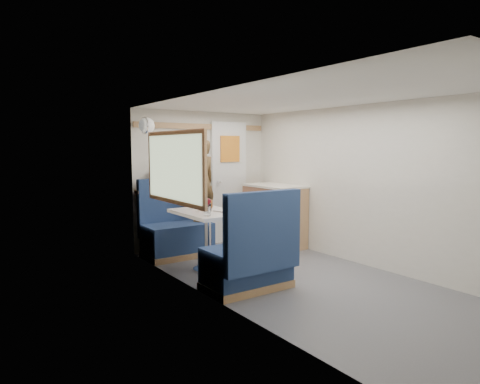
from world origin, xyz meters
TOP-DOWN VIEW (x-y plane):
  - floor at (0.00, 0.00)m, footprint 4.50×4.50m
  - ceiling at (0.00, 0.00)m, footprint 4.50×4.50m
  - wall_back at (0.00, 2.25)m, footprint 2.20×0.02m
  - wall_left at (-1.10, 0.00)m, footprint 0.02×4.50m
  - wall_right at (1.10, 0.00)m, footprint 0.02×4.50m
  - oak_trim_low at (0.00, 2.23)m, footprint 2.15×0.02m
  - oak_trim_high at (0.00, 2.23)m, footprint 2.15×0.02m
  - side_window at (-1.08, 1.00)m, footprint 0.04×1.30m
  - rear_door at (0.45, 2.22)m, footprint 0.62×0.12m
  - dinette_table at (-0.65, 1.00)m, footprint 0.62×0.92m
  - bench_far at (-0.65, 1.86)m, footprint 0.90×0.59m
  - bench_near at (-0.65, 0.14)m, footprint 0.90×0.59m
  - ledge at (-0.65, 2.12)m, footprint 0.90×0.14m
  - dome_light at (-1.04, 1.85)m, footprint 0.20×0.20m
  - galley_counter at (0.82, 1.55)m, footprint 0.57×0.92m
  - person at (-0.26, 1.80)m, footprint 0.45×0.34m
  - duffel_bag at (-0.57, 2.12)m, footprint 0.59×0.39m
  - tray at (-0.43, 0.81)m, footprint 0.37×0.42m
  - orange_fruit at (-0.43, 0.73)m, footprint 0.08×0.08m
  - cheese_block at (-0.50, 0.77)m, footprint 0.11×0.08m
  - wine_glass at (-0.70, 0.91)m, footprint 0.08×0.08m
  - tumbler_left at (-0.82, 0.70)m, footprint 0.07×0.07m
  - tumbler_right at (-0.68, 1.06)m, footprint 0.06×0.06m
  - beer_glass at (-0.51, 1.19)m, footprint 0.06×0.06m
  - pepper_grinder at (-0.64, 0.97)m, footprint 0.04×0.04m
  - bread_loaf at (-0.52, 1.34)m, footprint 0.18×0.26m

SIDE VIEW (x-z plane):
  - floor at x=0.00m, z-range 0.00..0.00m
  - bench_far at x=-0.65m, z-range -0.22..0.83m
  - bench_near at x=-0.65m, z-range -0.22..0.83m
  - galley_counter at x=0.82m, z-range 0.01..0.93m
  - dinette_table at x=-0.65m, z-range 0.21..0.93m
  - tray at x=-0.43m, z-range 0.72..0.74m
  - cheese_block at x=-0.50m, z-range 0.74..0.77m
  - pepper_grinder at x=-0.64m, z-range 0.72..0.82m
  - bread_loaf at x=-0.52m, z-range 0.72..0.82m
  - beer_glass at x=-0.51m, z-range 0.72..0.82m
  - tumbler_right at x=-0.68m, z-range 0.72..0.82m
  - tumbler_left at x=-0.82m, z-range 0.72..0.83m
  - orange_fruit at x=-0.43m, z-range 0.74..0.82m
  - wine_glass at x=-0.70m, z-range 0.76..0.93m
  - oak_trim_low at x=0.00m, z-range 0.81..0.89m
  - ledge at x=-0.65m, z-range 0.86..0.90m
  - rear_door at x=0.45m, z-range 0.04..1.90m
  - wall_back at x=0.00m, z-range 0.00..2.00m
  - wall_left at x=-1.10m, z-range 0.00..2.00m
  - wall_right at x=1.10m, z-range 0.00..2.00m
  - person at x=-0.26m, z-range 0.45..1.58m
  - duffel_bag at x=-0.57m, z-range 0.90..1.16m
  - side_window at x=-1.08m, z-range 0.89..1.61m
  - dome_light at x=-1.04m, z-range 1.65..1.85m
  - oak_trim_high at x=0.00m, z-range 1.74..1.82m
  - ceiling at x=0.00m, z-range 2.00..2.00m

